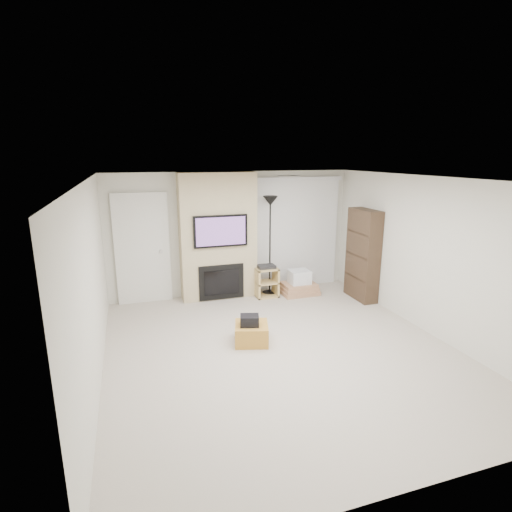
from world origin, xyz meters
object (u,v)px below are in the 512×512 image
object	(u,v)px
av_stand	(266,280)
floor_lamp	(270,218)
bookshelf	(363,255)
ottoman	(251,333)
box_stack	(299,285)

from	to	relation	value
av_stand	floor_lamp	bearing A→B (deg)	46.82
av_stand	bookshelf	world-z (taller)	bookshelf
floor_lamp	bookshelf	distance (m)	1.97
av_stand	ottoman	bearing A→B (deg)	-115.50
av_stand	box_stack	distance (m)	0.72
ottoman	av_stand	size ratio (longest dim) A/B	0.76
ottoman	bookshelf	bearing A→B (deg)	24.30
av_stand	bookshelf	distance (m)	1.98
floor_lamp	av_stand	xyz separation A→B (m)	(-0.12, -0.13, -1.25)
box_stack	floor_lamp	bearing A→B (deg)	161.76
ottoman	bookshelf	distance (m)	3.04
floor_lamp	av_stand	distance (m)	1.26
ottoman	floor_lamp	distance (m)	2.70
floor_lamp	ottoman	bearing A→B (deg)	-116.85
ottoman	box_stack	bearing A→B (deg)	48.83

